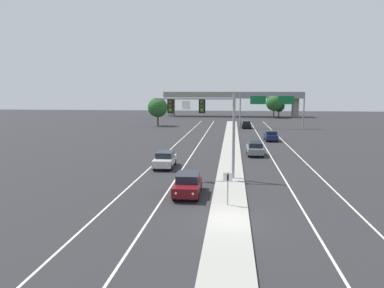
# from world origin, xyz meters

# --- Properties ---
(ground_plane) EXTENTS (260.00, 260.00, 0.00)m
(ground_plane) POSITION_xyz_m (0.00, 0.00, 0.00)
(ground_plane) COLOR #28282B
(median_island) EXTENTS (2.40, 110.00, 0.15)m
(median_island) POSITION_xyz_m (0.00, 18.00, 0.07)
(median_island) COLOR #9E9B93
(median_island) RESTS_ON ground
(lane_stripe_oncoming_center) EXTENTS (0.14, 100.00, 0.01)m
(lane_stripe_oncoming_center) POSITION_xyz_m (-4.70, 25.00, 0.00)
(lane_stripe_oncoming_center) COLOR silver
(lane_stripe_oncoming_center) RESTS_ON ground
(lane_stripe_receding_center) EXTENTS (0.14, 100.00, 0.01)m
(lane_stripe_receding_center) POSITION_xyz_m (4.70, 25.00, 0.00)
(lane_stripe_receding_center) COLOR silver
(lane_stripe_receding_center) RESTS_ON ground
(edge_stripe_left) EXTENTS (0.14, 100.00, 0.01)m
(edge_stripe_left) POSITION_xyz_m (-8.00, 25.00, 0.00)
(edge_stripe_left) COLOR silver
(edge_stripe_left) RESTS_ON ground
(edge_stripe_right) EXTENTS (0.14, 100.00, 0.01)m
(edge_stripe_right) POSITION_xyz_m (8.00, 25.00, 0.00)
(edge_stripe_right) COLOR silver
(edge_stripe_right) RESTS_ON ground
(overhead_signal_mast) EXTENTS (6.90, 0.44, 7.20)m
(overhead_signal_mast) POSITION_xyz_m (-1.93, 10.43, 5.32)
(overhead_signal_mast) COLOR gray
(overhead_signal_mast) RESTS_ON median_island
(median_sign_post) EXTENTS (0.60, 0.10, 2.20)m
(median_sign_post) POSITION_xyz_m (-0.11, 2.74, 1.59)
(median_sign_post) COLOR gray
(median_sign_post) RESTS_ON median_island
(car_oncoming_darkred) EXTENTS (1.86, 4.49, 1.58)m
(car_oncoming_darkred) POSITION_xyz_m (-3.05, 5.33, 0.82)
(car_oncoming_darkred) COLOR #5B0F14
(car_oncoming_darkred) RESTS_ON ground
(car_oncoming_silver) EXTENTS (1.90, 4.50, 1.58)m
(car_oncoming_silver) POSITION_xyz_m (-6.55, 14.89, 0.82)
(car_oncoming_silver) COLOR #B7B7BC
(car_oncoming_silver) RESTS_ON ground
(car_receding_grey) EXTENTS (1.87, 4.49, 1.58)m
(car_receding_grey) POSITION_xyz_m (2.85, 23.11, 0.82)
(car_receding_grey) COLOR slate
(car_receding_grey) RESTS_ON ground
(car_receding_navy) EXTENTS (1.85, 4.48, 1.58)m
(car_receding_navy) POSITION_xyz_m (6.11, 36.74, 0.82)
(car_receding_navy) COLOR #141E4C
(car_receding_navy) RESTS_ON ground
(car_receding_black) EXTENTS (1.87, 4.49, 1.58)m
(car_receding_black) POSITION_xyz_m (3.04, 56.48, 0.82)
(car_receding_black) COLOR black
(car_receding_black) RESTS_ON ground
(highway_sign_gantry) EXTENTS (13.28, 0.42, 7.50)m
(highway_sign_gantry) POSITION_xyz_m (8.20, 56.56, 6.16)
(highway_sign_gantry) COLOR gray
(highway_sign_gantry) RESTS_ON ground
(overpass_bridge) EXTENTS (42.40, 6.40, 7.65)m
(overpass_bridge) POSITION_xyz_m (0.00, 93.94, 5.78)
(overpass_bridge) COLOR gray
(overpass_bridge) RESTS_ON ground
(tree_far_left_b) EXTENTS (4.42, 4.42, 6.39)m
(tree_far_left_b) POSITION_xyz_m (-16.50, 59.57, 4.17)
(tree_far_left_b) COLOR #4C3823
(tree_far_left_b) RESTS_ON ground
(tree_far_right_a) EXTENTS (4.61, 4.61, 6.67)m
(tree_far_right_a) POSITION_xyz_m (12.19, 88.73, 4.35)
(tree_far_right_a) COLOR #4C3823
(tree_far_right_a) RESTS_ON ground
(tree_far_right_c) EXTENTS (3.46, 3.46, 5.01)m
(tree_far_right_c) POSITION_xyz_m (14.34, 94.25, 3.27)
(tree_far_right_c) COLOR #4C3823
(tree_far_right_c) RESTS_ON ground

